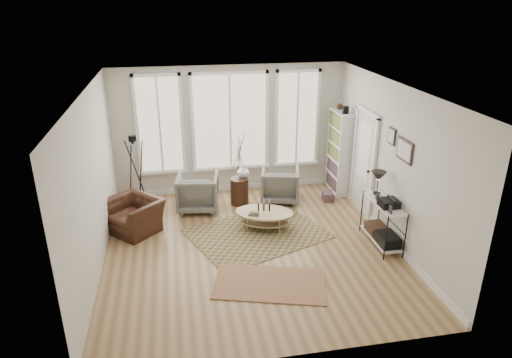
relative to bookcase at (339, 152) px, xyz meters
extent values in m
plane|color=#A47E52|center=(-2.44, -2.23, -0.96)|extent=(5.50, 5.50, 0.00)
plane|color=white|center=(-2.44, -2.23, 1.94)|extent=(5.50, 5.50, 0.00)
cube|color=beige|center=(-2.44, 0.52, 0.49)|extent=(5.20, 0.04, 2.90)
cube|color=beige|center=(-2.44, -4.98, 0.49)|extent=(5.20, 0.04, 2.90)
cube|color=beige|center=(-5.04, -2.23, 0.49)|extent=(0.04, 5.50, 2.90)
cube|color=beige|center=(0.16, -2.23, 0.49)|extent=(0.04, 5.50, 2.90)
cube|color=white|center=(-2.44, 0.51, -0.90)|extent=(5.10, 0.04, 0.12)
cube|color=white|center=(0.15, -2.23, -0.90)|extent=(0.03, 5.40, 0.12)
cube|color=tan|center=(-2.44, 0.50, 0.69)|extent=(1.60, 0.03, 2.10)
cube|color=tan|center=(-3.99, 0.50, 0.69)|extent=(0.90, 0.03, 2.10)
cube|color=tan|center=(-0.89, 0.50, 0.69)|extent=(0.90, 0.03, 2.10)
cube|color=white|center=(-2.44, 0.48, 0.69)|extent=(1.74, 0.06, 2.24)
cube|color=white|center=(-3.99, 0.48, 0.69)|extent=(1.04, 0.06, 2.24)
cube|color=white|center=(-0.89, 0.48, 0.69)|extent=(1.04, 0.06, 2.24)
cube|color=white|center=(-2.44, 0.46, -0.39)|extent=(4.10, 0.12, 0.06)
cube|color=silver|center=(0.14, -1.08, 0.09)|extent=(0.04, 0.88, 2.10)
cube|color=white|center=(0.12, -1.08, 0.34)|extent=(0.01, 0.55, 1.20)
cube|color=white|center=(0.12, -1.57, 0.09)|extent=(0.06, 0.08, 2.18)
cube|color=white|center=(0.12, -0.59, 0.09)|extent=(0.06, 0.08, 2.18)
cube|color=white|center=(0.12, -1.08, 1.18)|extent=(0.06, 1.06, 0.08)
sphere|color=black|center=(0.09, -1.41, 0.04)|extent=(0.06, 0.06, 0.06)
cube|color=white|center=(-0.01, -0.41, -0.01)|extent=(0.30, 0.03, 1.90)
cube|color=white|center=(-0.01, 0.41, -0.01)|extent=(0.30, 0.03, 1.90)
cube|color=white|center=(0.14, 0.00, -0.01)|extent=(0.02, 0.85, 1.90)
cube|color=white|center=(-0.01, 0.00, -0.01)|extent=(0.30, 0.81, 1.90)
cube|color=brown|center=(-0.01, 0.00, -0.01)|extent=(0.24, 0.75, 1.76)
cube|color=black|center=(-0.01, -0.20, 1.02)|extent=(0.12, 0.10, 0.16)
sphere|color=#371D11|center=(-0.01, 0.15, 1.01)|extent=(0.14, 0.14, 0.14)
cube|color=white|center=(-0.06, -2.53, -0.84)|extent=(0.37, 1.07, 0.03)
cube|color=white|center=(-0.06, -2.53, -0.14)|extent=(0.37, 1.07, 0.02)
cylinder|color=black|center=(-0.24, -3.06, -0.53)|extent=(0.02, 0.02, 0.85)
cylinder|color=black|center=(0.12, -3.06, -0.53)|extent=(0.02, 0.02, 0.85)
cylinder|color=black|center=(-0.24, -2.00, -0.53)|extent=(0.02, 0.02, 0.85)
cylinder|color=black|center=(0.12, -2.00, -0.53)|extent=(0.02, 0.02, 0.85)
cylinder|color=black|center=(-0.06, -2.18, -0.08)|extent=(0.14, 0.14, 0.02)
cylinder|color=black|center=(-0.06, -2.18, 0.06)|extent=(0.02, 0.02, 0.30)
cone|color=black|center=(-0.06, -2.18, 0.26)|extent=(0.28, 0.28, 0.18)
cube|color=black|center=(-0.06, -2.68, -0.05)|extent=(0.32, 0.30, 0.13)
cube|color=black|center=(-0.06, -2.78, -0.73)|extent=(0.32, 0.45, 0.20)
cube|color=#371D11|center=(-0.06, -2.31, -0.75)|extent=(0.32, 0.40, 0.16)
cube|color=black|center=(-0.16, -2.95, -0.04)|extent=(0.02, 0.10, 0.14)
cube|color=black|center=(-0.16, -2.41, -0.05)|extent=(0.02, 0.10, 0.12)
cube|color=black|center=(0.14, -2.63, 0.89)|extent=(0.03, 0.52, 0.38)
cube|color=white|center=(0.13, -2.63, 0.89)|extent=(0.01, 0.44, 0.30)
cube|color=black|center=(0.14, -2.13, 0.99)|extent=(0.03, 0.24, 0.30)
cube|color=white|center=(0.13, -2.13, 0.99)|extent=(0.01, 0.18, 0.24)
cube|color=brown|center=(-2.23, -1.74, -0.95)|extent=(2.93, 2.58, 0.01)
cube|color=maroon|center=(-2.34, -3.39, -0.94)|extent=(1.98, 1.44, 0.01)
ellipsoid|color=tan|center=(-2.05, -1.54, -0.79)|extent=(1.12, 0.88, 0.03)
ellipsoid|color=tan|center=(-2.05, -1.54, -0.61)|extent=(1.30, 1.04, 0.04)
cylinder|color=tan|center=(-2.37, -1.72, -0.79)|extent=(0.03, 0.03, 0.32)
cylinder|color=tan|center=(-1.74, -1.72, -0.79)|extent=(0.03, 0.03, 0.32)
cylinder|color=tan|center=(-2.37, -1.36, -0.79)|extent=(0.03, 0.03, 0.32)
cylinder|color=tan|center=(-1.74, -1.36, -0.79)|extent=(0.03, 0.03, 0.32)
cylinder|color=black|center=(-2.16, -1.49, -0.51)|extent=(0.03, 0.03, 0.16)
cylinder|color=black|center=(-2.05, -1.49, -0.51)|extent=(0.03, 0.03, 0.16)
cylinder|color=black|center=(-1.95, -1.49, -0.51)|extent=(0.03, 0.03, 0.16)
cube|color=#2B4D30|center=(-2.27, -1.62, -0.57)|extent=(0.20, 0.14, 0.05)
imported|color=slate|center=(-3.27, -0.42, -0.56)|extent=(0.97, 0.99, 0.79)
imported|color=slate|center=(-1.45, -0.30, -0.58)|extent=(0.99, 1.00, 0.76)
cylinder|color=#371D11|center=(-2.36, -0.32, -0.66)|extent=(0.40, 0.40, 0.60)
imported|color=silver|center=(-2.27, -0.24, -0.22)|extent=(0.31, 0.31, 0.27)
imported|color=#371D11|center=(-4.57, -1.15, -0.63)|extent=(1.32, 1.31, 0.64)
cylinder|color=black|center=(-4.56, 0.09, 0.47)|extent=(0.07, 0.07, 0.07)
cube|color=black|center=(-4.56, 0.09, 0.54)|extent=(0.17, 0.14, 0.11)
cylinder|color=black|center=(-4.56, 0.00, 0.54)|extent=(0.07, 0.09, 0.07)
cube|color=brown|center=(-0.39, -0.50, -0.86)|extent=(0.27, 0.33, 0.19)
cube|color=brown|center=(-0.39, -0.53, -0.88)|extent=(0.25, 0.28, 0.15)
camera|label=1|loc=(-3.67, -9.37, 3.36)|focal=32.00mm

